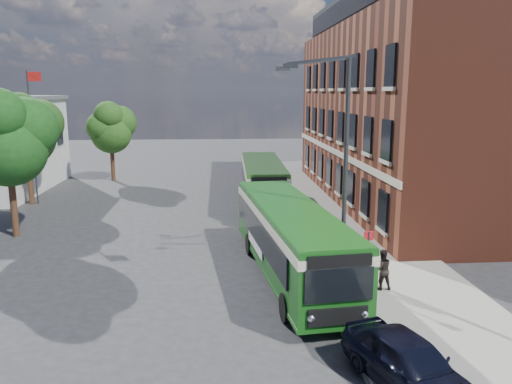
{
  "coord_description": "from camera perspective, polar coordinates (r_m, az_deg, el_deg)",
  "views": [
    {
      "loc": [
        0.08,
        -21.74,
        7.63
      ],
      "look_at": [
        2.07,
        5.08,
        2.2
      ],
      "focal_mm": 35.0,
      "sensor_mm": 36.0,
      "label": 1
    }
  ],
  "objects": [
    {
      "name": "ground",
      "position": [
        23.04,
        -4.24,
        -7.96
      ],
      "size": [
        120.0,
        120.0,
        0.0
      ],
      "primitive_type": "plane",
      "color": "#2A2A2C",
      "rests_on": "ground"
    },
    {
      "name": "tree_left",
      "position": [
        28.88,
        -26.51,
        5.62
      ],
      "size": [
        4.64,
        4.41,
        7.83
      ],
      "color": "#3C2316",
      "rests_on": "ground"
    },
    {
      "name": "street_lamp",
      "position": [
        20.5,
        9.23,
        3.3
      ],
      "size": [
        2.96,
        2.38,
        9.0
      ],
      "color": "#333538",
      "rests_on": "ground"
    },
    {
      "name": "tree_right",
      "position": [
        44.68,
        -16.22,
        7.14
      ],
      "size": [
        4.06,
        3.86,
        6.86
      ],
      "color": "#3C2316",
      "rests_on": "ground"
    },
    {
      "name": "brick_office",
      "position": [
        36.5,
        18.44,
        9.8
      ],
      "size": [
        12.1,
        26.0,
        14.2
      ],
      "color": "maroon",
      "rests_on": "ground"
    },
    {
      "name": "pedestrian_a",
      "position": [
        21.77,
        8.0,
        -6.44
      ],
      "size": [
        0.73,
        0.61,
        1.69
      ],
      "primitive_type": "imported",
      "rotation": [
        0.0,
        0.0,
        3.53
      ],
      "color": "black",
      "rests_on": "pavement"
    },
    {
      "name": "kerb_line",
      "position": [
        30.94,
        3.07,
        -2.87
      ],
      "size": [
        0.12,
        48.0,
        0.01
      ],
      "primitive_type": "cube",
      "color": "beige",
      "rests_on": "ground"
    },
    {
      "name": "tree_mid",
      "position": [
        37.05,
        -24.79,
        6.54
      ],
      "size": [
        4.5,
        4.28,
        7.6
      ],
      "color": "#3C2316",
      "rests_on": "ground"
    },
    {
      "name": "bus_stop_sign",
      "position": [
        19.38,
        12.64,
        -7.29
      ],
      "size": [
        0.35,
        0.08,
        2.52
      ],
      "color": "#333538",
      "rests_on": "ground"
    },
    {
      "name": "pavement",
      "position": [
        31.46,
        8.6,
        -2.62
      ],
      "size": [
        6.0,
        48.0,
        0.15
      ],
      "primitive_type": "cube",
      "color": "gray",
      "rests_on": "ground"
    },
    {
      "name": "bus_rear",
      "position": [
        33.69,
        0.79,
        1.5
      ],
      "size": [
        2.84,
        11.09,
        3.02
      ],
      "color": "#2B621D",
      "rests_on": "ground"
    },
    {
      "name": "flagpole",
      "position": [
        37.03,
        -24.17,
        6.25
      ],
      "size": [
        0.95,
        0.1,
        9.0
      ],
      "color": "#333538",
      "rests_on": "ground"
    },
    {
      "name": "parked_car",
      "position": [
        13.92,
        17.06,
        -18.2
      ],
      "size": [
        2.95,
        4.52,
        1.43
      ],
      "primitive_type": "imported",
      "rotation": [
        0.0,
        0.0,
        0.33
      ],
      "color": "black",
      "rests_on": "pavement"
    },
    {
      "name": "bus_front",
      "position": [
        20.78,
        3.92,
        -4.81
      ],
      "size": [
        3.81,
        12.21,
        3.02
      ],
      "color": "#155215",
      "rests_on": "ground"
    },
    {
      "name": "pedestrian_b",
      "position": [
        19.91,
        14.18,
        -8.57
      ],
      "size": [
        0.81,
        0.65,
        1.59
      ],
      "primitive_type": "imported",
      "rotation": [
        0.0,
        0.0,
        3.2
      ],
      "color": "black",
      "rests_on": "pavement"
    }
  ]
}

